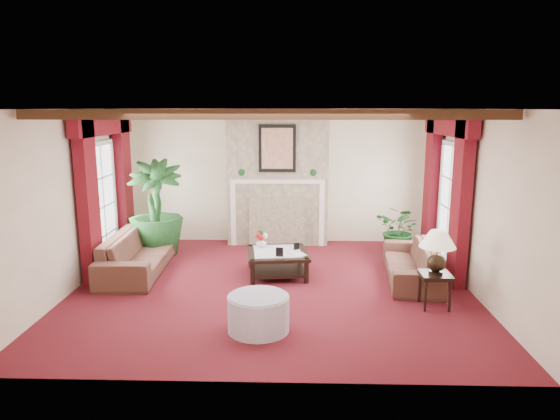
{
  "coord_description": "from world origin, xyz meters",
  "views": [
    {
      "loc": [
        0.34,
        -7.32,
        2.72
      ],
      "look_at": [
        0.11,
        0.4,
        1.13
      ],
      "focal_mm": 32.0,
      "sensor_mm": 36.0,
      "label": 1
    }
  ],
  "objects_px": {
    "coffee_table": "(277,263)",
    "side_table": "(434,290)",
    "sofa_left": "(138,247)",
    "sofa_right": "(412,256)",
    "potted_palm": "(157,229)",
    "ottoman": "(258,313)"
  },
  "relations": [
    {
      "from": "potted_palm",
      "to": "ottoman",
      "type": "bearing_deg",
      "value": -56.22
    },
    {
      "from": "sofa_right",
      "to": "coffee_table",
      "type": "relative_size",
      "value": 2.05
    },
    {
      "from": "sofa_right",
      "to": "side_table",
      "type": "xyz_separation_m",
      "value": [
        0.06,
        -1.14,
        -0.14
      ]
    },
    {
      "from": "sofa_right",
      "to": "potted_palm",
      "type": "xyz_separation_m",
      "value": [
        -4.46,
        1.23,
        0.12
      ]
    },
    {
      "from": "sofa_right",
      "to": "side_table",
      "type": "distance_m",
      "value": 1.15
    },
    {
      "from": "sofa_left",
      "to": "sofa_right",
      "type": "height_order",
      "value": "sofa_left"
    },
    {
      "from": "coffee_table",
      "to": "side_table",
      "type": "xyz_separation_m",
      "value": [
        2.22,
        -1.28,
        0.04
      ]
    },
    {
      "from": "potted_palm",
      "to": "coffee_table",
      "type": "bearing_deg",
      "value": -25.25
    },
    {
      "from": "potted_palm",
      "to": "side_table",
      "type": "xyz_separation_m",
      "value": [
        4.52,
        -2.37,
        -0.26
      ]
    },
    {
      "from": "sofa_left",
      "to": "potted_palm",
      "type": "relative_size",
      "value": 1.15
    },
    {
      "from": "potted_palm",
      "to": "coffee_table",
      "type": "xyz_separation_m",
      "value": [
        2.29,
        -1.08,
        -0.3
      ]
    },
    {
      "from": "coffee_table",
      "to": "ottoman",
      "type": "relative_size",
      "value": 1.28
    },
    {
      "from": "sofa_left",
      "to": "coffee_table",
      "type": "distance_m",
      "value": 2.36
    },
    {
      "from": "sofa_left",
      "to": "sofa_right",
      "type": "xyz_separation_m",
      "value": [
        4.51,
        -0.25,
        -0.05
      ]
    },
    {
      "from": "sofa_left",
      "to": "side_table",
      "type": "bearing_deg",
      "value": -109.05
    },
    {
      "from": "sofa_right",
      "to": "coffee_table",
      "type": "xyz_separation_m",
      "value": [
        -2.17,
        0.14,
        -0.18
      ]
    },
    {
      "from": "coffee_table",
      "to": "sofa_right",
      "type": "bearing_deg",
      "value": -10.6
    },
    {
      "from": "potted_palm",
      "to": "ottoman",
      "type": "xyz_separation_m",
      "value": [
        2.13,
        -3.19,
        -0.28
      ]
    },
    {
      "from": "sofa_right",
      "to": "ottoman",
      "type": "height_order",
      "value": "sofa_right"
    },
    {
      "from": "sofa_left",
      "to": "coffee_table",
      "type": "height_order",
      "value": "sofa_left"
    },
    {
      "from": "potted_palm",
      "to": "sofa_right",
      "type": "bearing_deg",
      "value": -15.37
    },
    {
      "from": "sofa_right",
      "to": "side_table",
      "type": "height_order",
      "value": "sofa_right"
    }
  ]
}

